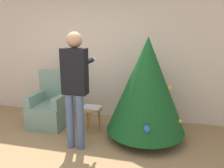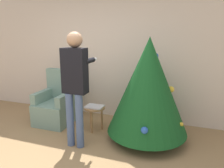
{
  "view_description": "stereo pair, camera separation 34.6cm",
  "coord_description": "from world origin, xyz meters",
  "px_view_note": "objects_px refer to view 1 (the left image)",
  "views": [
    {
      "loc": [
        1.4,
        -2.21,
        1.84
      ],
      "look_at": [
        0.59,
        1.06,
        1.02
      ],
      "focal_mm": 35.0,
      "sensor_mm": 36.0,
      "label": 1
    },
    {
      "loc": [
        1.73,
        -2.11,
        1.84
      ],
      "look_at": [
        0.59,
        1.06,
        1.02
      ],
      "focal_mm": 35.0,
      "sensor_mm": 36.0,
      "label": 2
    }
  ],
  "objects_px": {
    "christmas_tree": "(147,85)",
    "armchair": "(51,107)",
    "person_standing": "(75,80)",
    "side_stool": "(92,112)"
  },
  "relations": [
    {
      "from": "armchair",
      "to": "side_stool",
      "type": "xyz_separation_m",
      "value": [
        0.89,
        -0.11,
        0.03
      ]
    },
    {
      "from": "person_standing",
      "to": "christmas_tree",
      "type": "bearing_deg",
      "value": 28.47
    },
    {
      "from": "side_stool",
      "to": "christmas_tree",
      "type": "bearing_deg",
      "value": -1.13
    },
    {
      "from": "armchair",
      "to": "person_standing",
      "type": "height_order",
      "value": "person_standing"
    },
    {
      "from": "christmas_tree",
      "to": "armchair",
      "type": "bearing_deg",
      "value": 176.13
    },
    {
      "from": "christmas_tree",
      "to": "person_standing",
      "type": "relative_size",
      "value": 0.96
    },
    {
      "from": "armchair",
      "to": "side_stool",
      "type": "bearing_deg",
      "value": -6.86
    },
    {
      "from": "christmas_tree",
      "to": "person_standing",
      "type": "bearing_deg",
      "value": -151.53
    },
    {
      "from": "christmas_tree",
      "to": "person_standing",
      "type": "distance_m",
      "value": 1.19
    },
    {
      "from": "person_standing",
      "to": "armchair",
      "type": "bearing_deg",
      "value": 140.49
    }
  ]
}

